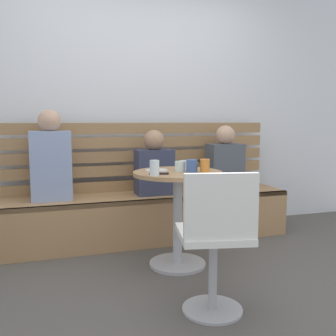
{
  "coord_description": "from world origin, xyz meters",
  "views": [
    {
      "loc": [
        -0.91,
        -2.21,
        1.12
      ],
      "look_at": [
        0.03,
        0.66,
        0.75
      ],
      "focal_mm": 40.94,
      "sensor_mm": 36.0,
      "label": 1
    }
  ],
  "objects_px": {
    "booth_bench": "(148,217)",
    "person_adult": "(51,160)",
    "person_child_left": "(154,166)",
    "cup_mug_blue": "(192,166)",
    "phone_on_table": "(159,174)",
    "cup_tumbler_orange": "(205,166)",
    "cafe_table": "(178,200)",
    "cup_ceramic_white": "(184,165)",
    "person_child_middle": "(225,162)",
    "plate_small": "(157,170)",
    "white_chair": "(216,238)",
    "cup_water_clear": "(154,168)",
    "cup_glass_short": "(180,166)"
  },
  "relations": [
    {
      "from": "booth_bench",
      "to": "person_adult",
      "type": "distance_m",
      "value": 1.03
    },
    {
      "from": "person_child_left",
      "to": "cup_mug_blue",
      "type": "relative_size",
      "value": 6.32
    },
    {
      "from": "booth_bench",
      "to": "phone_on_table",
      "type": "bearing_deg",
      "value": -98.68
    },
    {
      "from": "cup_tumbler_orange",
      "to": "person_child_left",
      "type": "bearing_deg",
      "value": 102.07
    },
    {
      "from": "cafe_table",
      "to": "person_adult",
      "type": "distance_m",
      "value": 1.18
    },
    {
      "from": "person_child_left",
      "to": "cup_ceramic_white",
      "type": "xyz_separation_m",
      "value": [
        0.08,
        -0.57,
        0.07
      ]
    },
    {
      "from": "person_child_middle",
      "to": "cup_ceramic_white",
      "type": "xyz_separation_m",
      "value": [
        -0.66,
        -0.59,
        0.05
      ]
    },
    {
      "from": "booth_bench",
      "to": "cup_tumbler_orange",
      "type": "height_order",
      "value": "cup_tumbler_orange"
    },
    {
      "from": "person_child_left",
      "to": "plate_small",
      "type": "distance_m",
      "value": 0.63
    },
    {
      "from": "white_chair",
      "to": "person_adult",
      "type": "height_order",
      "value": "person_adult"
    },
    {
      "from": "booth_bench",
      "to": "phone_on_table",
      "type": "distance_m",
      "value": 0.95
    },
    {
      "from": "cup_water_clear",
      "to": "person_child_left",
      "type": "bearing_deg",
      "value": 74.22
    },
    {
      "from": "person_adult",
      "to": "cup_tumbler_orange",
      "type": "bearing_deg",
      "value": -36.82
    },
    {
      "from": "cup_glass_short",
      "to": "cafe_table",
      "type": "bearing_deg",
      "value": 167.31
    },
    {
      "from": "cup_tumbler_orange",
      "to": "cafe_table",
      "type": "bearing_deg",
      "value": 148.24
    },
    {
      "from": "booth_bench",
      "to": "cup_ceramic_white",
      "type": "xyz_separation_m",
      "value": [
        0.14,
        -0.58,
        0.55
      ]
    },
    {
      "from": "cafe_table",
      "to": "cup_ceramic_white",
      "type": "distance_m",
      "value": 0.29
    },
    {
      "from": "white_chair",
      "to": "person_adult",
      "type": "distance_m",
      "value": 1.77
    },
    {
      "from": "white_chair",
      "to": "plate_small",
      "type": "xyz_separation_m",
      "value": [
        -0.09,
        0.88,
        0.28
      ]
    },
    {
      "from": "person_adult",
      "to": "plate_small",
      "type": "bearing_deg",
      "value": -39.63
    },
    {
      "from": "plate_small",
      "to": "cup_ceramic_white",
      "type": "bearing_deg",
      "value": 9.06
    },
    {
      "from": "cafe_table",
      "to": "cup_mug_blue",
      "type": "distance_m",
      "value": 0.29
    },
    {
      "from": "phone_on_table",
      "to": "person_child_left",
      "type": "bearing_deg",
      "value": 4.36
    },
    {
      "from": "person_adult",
      "to": "person_child_middle",
      "type": "height_order",
      "value": "person_adult"
    },
    {
      "from": "person_adult",
      "to": "cup_mug_blue",
      "type": "xyz_separation_m",
      "value": [
        1.0,
        -0.78,
        -0.0
      ]
    },
    {
      "from": "white_chair",
      "to": "cup_mug_blue",
      "type": "xyz_separation_m",
      "value": [
        0.14,
        0.74,
        0.32
      ]
    },
    {
      "from": "booth_bench",
      "to": "cup_glass_short",
      "type": "bearing_deg",
      "value": -84.02
    },
    {
      "from": "cup_tumbler_orange",
      "to": "plate_small",
      "type": "xyz_separation_m",
      "value": [
        -0.32,
        0.18,
        -0.04
      ]
    },
    {
      "from": "phone_on_table",
      "to": "cafe_table",
      "type": "bearing_deg",
      "value": -44.6
    },
    {
      "from": "person_child_middle",
      "to": "phone_on_table",
      "type": "xyz_separation_m",
      "value": [
        -0.92,
        -0.8,
        0.02
      ]
    },
    {
      "from": "cafe_table",
      "to": "phone_on_table",
      "type": "distance_m",
      "value": 0.3
    },
    {
      "from": "person_adult",
      "to": "cup_ceramic_white",
      "type": "relative_size",
      "value": 9.72
    },
    {
      "from": "cup_glass_short",
      "to": "person_child_left",
      "type": "bearing_deg",
      "value": 90.8
    },
    {
      "from": "phone_on_table",
      "to": "cup_tumbler_orange",
      "type": "bearing_deg",
      "value": -75.08
    },
    {
      "from": "cup_glass_short",
      "to": "cup_tumbler_orange",
      "type": "distance_m",
      "value": 0.19
    },
    {
      "from": "person_child_left",
      "to": "cup_water_clear",
      "type": "distance_m",
      "value": 0.88
    },
    {
      "from": "person_child_middle",
      "to": "plate_small",
      "type": "relative_size",
      "value": 3.76
    },
    {
      "from": "cup_ceramic_white",
      "to": "phone_on_table",
      "type": "bearing_deg",
      "value": -142.68
    },
    {
      "from": "booth_bench",
      "to": "cup_glass_short",
      "type": "relative_size",
      "value": 33.75
    },
    {
      "from": "cup_ceramic_white",
      "to": "plate_small",
      "type": "relative_size",
      "value": 0.47
    },
    {
      "from": "plate_small",
      "to": "phone_on_table",
      "type": "distance_m",
      "value": 0.17
    },
    {
      "from": "white_chair",
      "to": "person_child_left",
      "type": "height_order",
      "value": "person_child_left"
    },
    {
      "from": "cup_tumbler_orange",
      "to": "plate_small",
      "type": "height_order",
      "value": "cup_tumbler_orange"
    },
    {
      "from": "person_child_left",
      "to": "plate_small",
      "type": "xyz_separation_m",
      "value": [
        -0.15,
        -0.61,
        0.04
      ]
    },
    {
      "from": "person_child_middle",
      "to": "plate_small",
      "type": "xyz_separation_m",
      "value": [
        -0.89,
        -0.63,
        0.02
      ]
    },
    {
      "from": "white_chair",
      "to": "plate_small",
      "type": "distance_m",
      "value": 0.93
    },
    {
      "from": "person_adult",
      "to": "person_child_left",
      "type": "bearing_deg",
      "value": -1.59
    },
    {
      "from": "plate_small",
      "to": "white_chair",
      "type": "bearing_deg",
      "value": -84.21
    },
    {
      "from": "cup_glass_short",
      "to": "booth_bench",
      "type": "bearing_deg",
      "value": 95.98
    },
    {
      "from": "person_child_middle",
      "to": "cup_tumbler_orange",
      "type": "xyz_separation_m",
      "value": [
        -0.57,
        -0.81,
        0.07
      ]
    }
  ]
}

